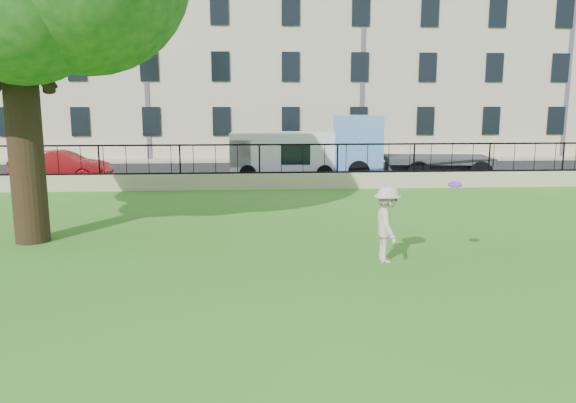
{
  "coord_description": "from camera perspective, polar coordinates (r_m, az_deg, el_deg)",
  "views": [
    {
      "loc": [
        -0.33,
        -9.33,
        3.36
      ],
      "look_at": [
        0.53,
        3.5,
        1.04
      ],
      "focal_mm": 35.0,
      "sensor_mm": 36.0,
      "label": 1
    }
  ],
  "objects": [
    {
      "name": "ground",
      "position": [
        9.92,
        -1.71,
        -9.55
      ],
      "size": [
        120.0,
        120.0,
        0.0
      ],
      "primitive_type": "plane",
      "color": "#346B19",
      "rests_on": "ground"
    },
    {
      "name": "retaining_wall",
      "position": [
        21.55,
        -2.9,
        2.07
      ],
      "size": [
        50.0,
        0.4,
        0.6
      ],
      "primitive_type": "cube",
      "color": "tan",
      "rests_on": "ground"
    },
    {
      "name": "iron_railing",
      "position": [
        21.45,
        -2.92,
        4.33
      ],
      "size": [
        50.0,
        0.05,
        1.13
      ],
      "color": "black",
      "rests_on": "retaining_wall"
    },
    {
      "name": "street",
      "position": [
        26.25,
        -3.06,
        2.89
      ],
      "size": [
        60.0,
        9.0,
        0.01
      ],
      "primitive_type": "cube",
      "color": "black",
      "rests_on": "ground"
    },
    {
      "name": "sidewalk",
      "position": [
        31.41,
        -3.2,
        4.2
      ],
      "size": [
        60.0,
        1.4,
        0.12
      ],
      "primitive_type": "cube",
      "color": "tan",
      "rests_on": "ground"
    },
    {
      "name": "building_row",
      "position": [
        37.07,
        -3.41,
        15.74
      ],
      "size": [
        56.4,
        10.4,
        13.8
      ],
      "color": "beige",
      "rests_on": "ground"
    },
    {
      "name": "man",
      "position": [
        11.91,
        10.03,
        -2.29
      ],
      "size": [
        0.61,
        1.05,
        1.61
      ],
      "primitive_type": "imported",
      "rotation": [
        0.0,
        0.0,
        1.56
      ],
      "color": "#C0B09C",
      "rests_on": "ground"
    },
    {
      "name": "frisbee",
      "position": [
        11.69,
        16.59,
        1.67
      ],
      "size": [
        0.32,
        0.31,
        0.12
      ],
      "primitive_type": "cylinder",
      "rotation": [
        0.21,
        -0.14,
        0.17
      ],
      "color": "#7727DD"
    },
    {
      "name": "red_sedan",
      "position": [
        25.15,
        -22.04,
        3.3
      ],
      "size": [
        4.01,
        1.65,
        1.29
      ],
      "primitive_type": "imported",
      "rotation": [
        0.0,
        0.0,
        1.5
      ],
      "color": "#A2131B",
      "rests_on": "street"
    },
    {
      "name": "white_van",
      "position": [
        24.36,
        -0.17,
        4.68
      ],
      "size": [
        4.86,
        2.17,
        1.99
      ],
      "primitive_type": "cube",
      "rotation": [
        0.0,
        0.0,
        -0.07
      ],
      "color": "silver",
      "rests_on": "street"
    },
    {
      "name": "blue_truck",
      "position": [
        24.78,
        12.26,
        5.39
      ],
      "size": [
        6.7,
        3.01,
        2.72
      ],
      "primitive_type": "cube",
      "rotation": [
        0.0,
        0.0,
        -0.11
      ],
      "color": "#5B8ED7",
      "rests_on": "street"
    }
  ]
}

